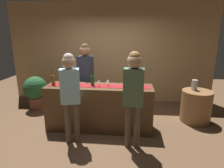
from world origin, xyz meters
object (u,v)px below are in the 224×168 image
Objects in this scene: round_side_table at (196,106)px; wine_glass_near_customer at (108,81)px; vase_on_side_table at (194,85)px; bartender at (86,72)px; customer_browsing at (70,89)px; customer_sipping at (134,90)px; potted_plant_tall at (36,90)px; wine_bottle_amber at (53,80)px; wine_glass_mid_counter at (99,82)px; wine_bottle_clear at (63,80)px; wine_bottle_green at (93,81)px.

wine_glass_near_customer is at bearing -164.47° from round_side_table.
bartender is at bearing -178.43° from vase_on_side_table.
customer_browsing is 2.29× the size of round_side_table.
customer_sipping is at bearing -17.22° from customer_browsing.
customer_browsing is 7.05× the size of vase_on_side_table.
potted_plant_tall is (-2.60, 1.55, -0.56)m from customer_sipping.
customer_browsing is 1.88× the size of potted_plant_tall.
wine_bottle_amber is at bearing 119.53° from customer_browsing.
bartender reaches higher than customer_sipping.
round_side_table is at bearing 10.95° from wine_bottle_amber.
customer_browsing is at bearing -155.65° from round_side_table.
customer_browsing reaches higher than wine_glass_near_customer.
bartender reaches higher than wine_bottle_amber.
vase_on_side_table is 0.27× the size of potted_plant_tall.
customer_sipping is at bearing -40.40° from wine_glass_mid_counter.
wine_glass_near_customer is at bearing 132.52° from customer_sipping.
bartender reaches higher than vase_on_side_table.
vase_on_side_table reaches higher than round_side_table.
wine_bottle_clear is 0.76m from wine_glass_mid_counter.
customer_browsing is at bearing -127.92° from wine_glass_mid_counter.
wine_glass_near_customer is 0.08× the size of customer_sipping.
potted_plant_tall is (-0.92, 0.94, -0.55)m from wine_bottle_amber.
customer_browsing is at bearing -45.56° from potted_plant_tall.
wine_glass_mid_counter is at bearing -163.81° from round_side_table.
wine_glass_near_customer is 2.32m from potted_plant_tall.
customer_sipping is 2.35× the size of round_side_table.
wine_glass_mid_counter is at bearing 144.19° from customer_sipping.
wine_bottle_clear is 3.08m from round_side_table.
wine_glass_near_customer is (0.94, 0.05, -0.01)m from wine_bottle_clear.
potted_plant_tall reaches higher than round_side_table.
wine_bottle_clear is (0.21, 0.00, 0.00)m from wine_bottle_amber.
customer_browsing is at bearing 101.63° from bartender.
wine_bottle_green is at bearing -27.32° from potted_plant_tall.
wine_glass_mid_counter is 0.76m from bartender.
wine_bottle_amber is at bearing -169.05° from round_side_table.
wine_bottle_green is 0.62m from wine_bottle_clear.
customer_browsing is at bearing -45.86° from wine_bottle_amber.
round_side_table is at bearing 15.53° from wine_glass_near_customer.
wine_bottle_clear is at bearing 72.41° from bartender.
wine_bottle_clear is 0.34× the size of potted_plant_tall.
bartender reaches higher than wine_glass_mid_counter.
bartender is at bearing 75.46° from customer_browsing.
customer_sipping is at bearing -137.33° from vase_on_side_table.
customer_sipping is at bearing -22.94° from wine_bottle_clear.
potted_plant_tall is (-1.90, 0.96, -0.54)m from wine_glass_mid_counter.
wine_glass_mid_counter is 0.60× the size of vase_on_side_table.
customer_sipping is 3.08m from potted_plant_tall.
vase_on_side_table is (2.53, 0.07, -0.26)m from bartender.
wine_glass_mid_counter is 2.23m from vase_on_side_table.
bartender is 2.55m from vase_on_side_table.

